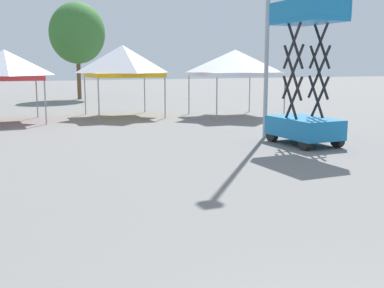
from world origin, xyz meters
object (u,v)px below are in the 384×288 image
(scissor_lift, at_px, (305,103))
(canopy_tent_center, at_px, (235,63))
(canopy_tent_far_left, at_px, (123,61))
(canopy_tent_left_of_center, at_px, (5,65))
(tree_behind_tents_left, at_px, (77,33))

(scissor_lift, bearing_deg, canopy_tent_center, 76.41)
(scissor_lift, bearing_deg, canopy_tent_far_left, 106.37)
(canopy_tent_center, bearing_deg, scissor_lift, -103.59)
(canopy_tent_left_of_center, distance_m, scissor_lift, 12.75)
(canopy_tent_center, height_order, scissor_lift, scissor_lift)
(canopy_tent_far_left, height_order, canopy_tent_center, canopy_tent_far_left)
(canopy_tent_far_left, xyz_separation_m, canopy_tent_center, (4.90, -2.03, -0.09))
(scissor_lift, height_order, tree_behind_tents_left, tree_behind_tents_left)
(canopy_tent_far_left, height_order, scissor_lift, scissor_lift)
(canopy_tent_center, distance_m, scissor_lift, 8.36)
(canopy_tent_center, xyz_separation_m, tree_behind_tents_left, (-4.78, 14.06, 2.05))
(canopy_tent_left_of_center, height_order, canopy_tent_center, canopy_tent_center)
(canopy_tent_left_of_center, xyz_separation_m, tree_behind_tents_left, (5.33, 12.38, 2.13))
(canopy_tent_far_left, xyz_separation_m, tree_behind_tents_left, (0.12, 12.03, 1.96))
(canopy_tent_far_left, relative_size, canopy_tent_center, 0.90)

